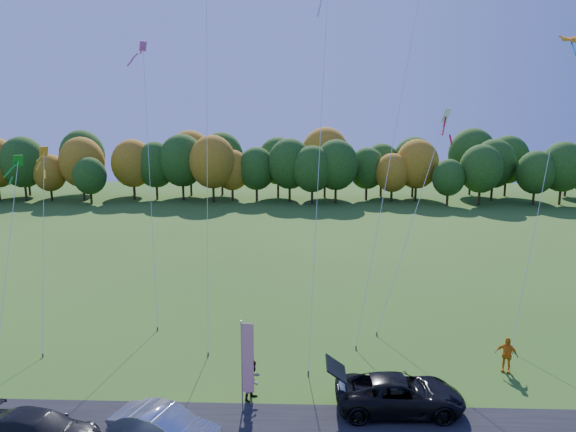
{
  "coord_description": "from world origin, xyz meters",
  "views": [
    {
      "loc": [
        0.96,
        -21.33,
        12.1
      ],
      "look_at": [
        0.0,
        6.0,
        7.0
      ],
      "focal_mm": 32.0,
      "sensor_mm": 36.0,
      "label": 1
    }
  ],
  "objects_px": {
    "silver_sedan": "(165,428)",
    "person_east": "(506,355)",
    "feather_flag": "(246,357)",
    "black_suv": "(400,394)"
  },
  "relations": [
    {
      "from": "silver_sedan",
      "to": "person_east",
      "type": "xyz_separation_m",
      "value": [
        15.07,
        6.36,
        0.17
      ]
    },
    {
      "from": "silver_sedan",
      "to": "feather_flag",
      "type": "relative_size",
      "value": 1.07
    },
    {
      "from": "silver_sedan",
      "to": "person_east",
      "type": "distance_m",
      "value": 16.35
    },
    {
      "from": "black_suv",
      "to": "feather_flag",
      "type": "bearing_deg",
      "value": 91.27
    },
    {
      "from": "silver_sedan",
      "to": "black_suv",
      "type": "bearing_deg",
      "value": -54.11
    },
    {
      "from": "black_suv",
      "to": "person_east",
      "type": "xyz_separation_m",
      "value": [
        5.81,
        3.62,
        0.13
      ]
    },
    {
      "from": "silver_sedan",
      "to": "feather_flag",
      "type": "distance_m",
      "value": 4.1
    },
    {
      "from": "silver_sedan",
      "to": "person_east",
      "type": "height_order",
      "value": "person_east"
    },
    {
      "from": "black_suv",
      "to": "person_east",
      "type": "bearing_deg",
      "value": -60.06
    },
    {
      "from": "silver_sedan",
      "to": "feather_flag",
      "type": "bearing_deg",
      "value": -30.57
    }
  ]
}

